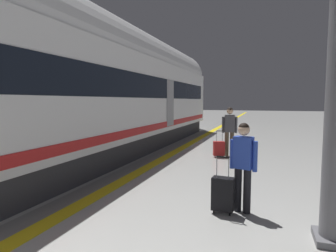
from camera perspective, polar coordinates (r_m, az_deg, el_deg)
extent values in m
cube|color=yellow|center=(10.73, 0.61, -5.63)|extent=(0.36, 80.00, 0.01)
cube|color=slate|center=(10.84, -1.05, -5.53)|extent=(0.62, 80.00, 0.01)
cube|color=#38383D|center=(8.44, -21.79, -6.55)|extent=(2.67, 23.91, 0.70)
cube|color=white|center=(8.28, -22.21, 5.75)|extent=(2.90, 24.90, 2.90)
cylinder|color=white|center=(8.42, -22.54, 15.31)|extent=(2.84, 24.41, 2.84)
cube|color=black|center=(8.30, -22.29, 8.16)|extent=(2.93, 23.41, 0.80)
cube|color=red|center=(8.34, -21.94, -2.17)|extent=(2.94, 24.41, 0.24)
cone|color=white|center=(20.71, 3.86, 4.81)|extent=(2.75, 2.60, 2.75)
cube|color=gray|center=(12.49, 0.47, 4.63)|extent=(0.02, 0.90, 2.00)
cylinder|color=black|center=(5.43, 13.81, -12.22)|extent=(0.13, 0.13, 0.80)
cylinder|color=black|center=(5.37, 15.54, -12.46)|extent=(0.13, 0.13, 0.80)
cube|color=blue|center=(5.23, 14.84, -5.17)|extent=(0.37, 0.28, 0.57)
cylinder|color=blue|center=(5.33, 12.76, -5.46)|extent=(0.09, 0.09, 0.53)
cylinder|color=blue|center=(5.18, 17.03, -5.86)|extent=(0.09, 0.09, 0.53)
sphere|color=beige|center=(5.18, 14.94, -0.71)|extent=(0.21, 0.21, 0.21)
sphere|color=black|center=(5.18, 14.95, -0.44)|extent=(0.19, 0.19, 0.19)
cube|color=black|center=(5.28, 10.95, -13.19)|extent=(0.40, 0.25, 0.59)
cube|color=black|center=(5.41, 11.23, -13.56)|extent=(0.31, 0.04, 0.32)
cylinder|color=black|center=(5.36, 9.17, -16.56)|extent=(0.03, 0.06, 0.06)
cylinder|color=black|center=(5.30, 12.28, -16.87)|extent=(0.03, 0.06, 0.06)
cylinder|color=gray|center=(5.12, 9.74, -8.12)|extent=(0.02, 0.02, 0.38)
cylinder|color=gray|center=(5.07, 12.05, -8.28)|extent=(0.02, 0.02, 0.38)
cube|color=black|center=(5.05, 10.93, -6.11)|extent=(0.22, 0.04, 0.02)
cylinder|color=brown|center=(10.54, 11.66, -3.55)|extent=(0.15, 0.15, 0.87)
cylinder|color=brown|center=(10.55, 12.68, -3.56)|extent=(0.15, 0.15, 0.87)
cube|color=#4C4C51|center=(10.46, 12.25, 0.51)|extent=(0.39, 0.28, 0.62)
cylinder|color=#4C4C51|center=(10.46, 10.99, 0.24)|extent=(0.09, 0.09, 0.58)
cylinder|color=#4C4C51|center=(10.50, 13.48, 0.21)|extent=(0.09, 0.09, 0.58)
sphere|color=tan|center=(10.43, 12.29, 2.95)|extent=(0.23, 0.23, 0.23)
sphere|color=black|center=(10.43, 12.29, 3.10)|extent=(0.21, 0.21, 0.21)
cube|color=#A51E1E|center=(10.27, 10.15, -4.45)|extent=(0.43, 0.34, 0.50)
cube|color=#A51E1E|center=(10.40, 10.01, -4.69)|extent=(0.30, 0.13, 0.28)
cylinder|color=black|center=(10.23, 9.41, -6.08)|extent=(0.04, 0.06, 0.06)
cylinder|color=black|center=(10.29, 10.98, -6.04)|extent=(0.04, 0.06, 0.06)
cylinder|color=gray|center=(10.13, 9.67, -2.05)|extent=(0.02, 0.02, 0.38)
cylinder|color=gray|center=(10.18, 10.82, -2.04)|extent=(0.02, 0.02, 0.38)
cube|color=black|center=(10.13, 10.27, -0.98)|extent=(0.21, 0.10, 0.02)
cube|color=slate|center=(4.93, 30.53, -18.94)|extent=(0.56, 0.56, 0.10)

